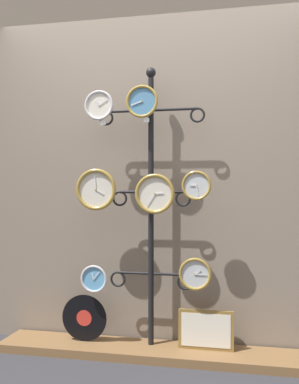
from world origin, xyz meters
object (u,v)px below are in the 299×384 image
object	(u,v)px
clock_top_left	(99,105)
clock_bottom_right	(195,274)
clock_middle_center	(155,194)
clock_bottom_left	(94,279)
clock_top_center	(142,102)
clock_middle_right	(196,186)
display_stand	(151,242)
vinyl_record	(84,318)
clock_middle_left	(96,190)
picture_frame	(206,330)

from	to	relation	value
clock_top_left	clock_bottom_right	distance (m)	1.37
clock_middle_center	clock_bottom_left	world-z (taller)	clock_middle_center
clock_top_center	clock_middle_right	distance (m)	0.71
display_stand	clock_top_left	distance (m)	1.05
clock_bottom_right	clock_middle_right	bearing A→B (deg)	-52.69
clock_top_center	clock_bottom_left	size ratio (longest dim) A/B	1.17
clock_middle_right	vinyl_record	bearing A→B (deg)	175.56
clock_top_left	clock_middle_right	world-z (taller)	clock_top_left
clock_top_center	clock_middle_center	bearing A→B (deg)	-2.92
clock_middle_left	picture_frame	world-z (taller)	clock_middle_left
clock_middle_right	picture_frame	distance (m)	1.01
clock_top_center	clock_middle_left	size ratio (longest dim) A/B	0.77
clock_middle_left	display_stand	bearing A→B (deg)	13.15
display_stand	clock_top_center	bearing A→B (deg)	-114.57
clock_bottom_left	vinyl_record	distance (m)	0.33
clock_middle_right	vinyl_record	xyz separation A→B (m)	(-0.84, 0.06, -0.97)
picture_frame	clock_middle_right	bearing A→B (deg)	-128.32
clock_bottom_left	picture_frame	xyz separation A→B (m)	(0.79, 0.07, -0.34)
clock_top_center	picture_frame	world-z (taller)	clock_top_center
clock_middle_left	clock_bottom_right	bearing A→B (deg)	-0.13
clock_top_left	clock_middle_center	world-z (taller)	clock_top_left
clock_bottom_left	display_stand	bearing A→B (deg)	14.96
clock_bottom_left	clock_middle_left	bearing A→B (deg)	56.20
clock_top_left	clock_bottom_right	xyz separation A→B (m)	(0.69, 0.00, -1.19)
clock_top_center	vinyl_record	size ratio (longest dim) A/B	0.68
clock_middle_left	vinyl_record	distance (m)	0.96
picture_frame	clock_bottom_right	bearing A→B (deg)	-138.48
vinyl_record	clock_middle_right	bearing A→B (deg)	-4.44
clock_bottom_left	picture_frame	world-z (taller)	clock_bottom_left
clock_top_left	clock_bottom_left	size ratio (longest dim) A/B	1.09
clock_middle_left	clock_middle_right	distance (m)	0.73
clock_middle_left	clock_bottom_left	xyz separation A→B (m)	(-0.01, -0.02, -0.64)
clock_bottom_right	picture_frame	bearing A→B (deg)	41.52
display_stand	vinyl_record	world-z (taller)	display_stand
clock_top_center	clock_top_left	bearing A→B (deg)	179.79
clock_bottom_left	clock_top_left	bearing A→B (deg)	17.89
clock_middle_right	clock_bottom_right	world-z (taller)	clock_middle_right
display_stand	clock_bottom_left	size ratio (longest dim) A/B	10.34
clock_bottom_left	clock_bottom_right	xyz separation A→B (m)	(0.73, 0.01, 0.06)
clock_top_center	clock_middle_right	xyz separation A→B (m)	(0.38, -0.01, -0.59)
clock_top_center	clock_middle_right	size ratio (longest dim) A/B	1.14
clock_top_left	vinyl_record	size ratio (longest dim) A/B	0.63
clock_top_left	clock_bottom_right	bearing A→B (deg)	0.25
clock_bottom_right	picture_frame	size ratio (longest dim) A/B	0.58
clock_middle_right	clock_bottom_right	distance (m)	0.61
clock_middle_center	clock_middle_left	bearing A→B (deg)	178.62
clock_middle_right	vinyl_record	world-z (taller)	clock_middle_right
clock_top_left	clock_middle_center	xyz separation A→B (m)	(0.41, -0.01, -0.63)
clock_middle_left	clock_middle_center	world-z (taller)	clock_middle_left
clock_top_center	clock_bottom_right	distance (m)	1.26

